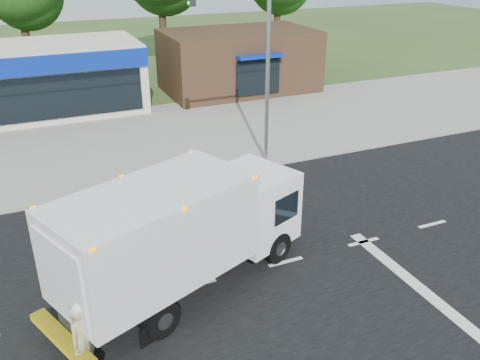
# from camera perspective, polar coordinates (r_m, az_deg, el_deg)

# --- Properties ---
(ground) EXTENTS (120.00, 120.00, 0.00)m
(ground) POSITION_cam_1_polar(r_m,az_deg,el_deg) (16.49, 5.15, -9.18)
(ground) COLOR #385123
(ground) RESTS_ON ground
(road_asphalt) EXTENTS (60.00, 14.00, 0.02)m
(road_asphalt) POSITION_cam_1_polar(r_m,az_deg,el_deg) (16.49, 5.15, -9.16)
(road_asphalt) COLOR black
(road_asphalt) RESTS_ON ground
(sidewalk) EXTENTS (60.00, 2.40, 0.12)m
(sidewalk) POSITION_cam_1_polar(r_m,az_deg,el_deg) (23.08, -4.48, 1.52)
(sidewalk) COLOR gray
(sidewalk) RESTS_ON ground
(parking_apron) EXTENTS (60.00, 9.00, 0.02)m
(parking_apron) POSITION_cam_1_polar(r_m,az_deg,el_deg) (28.29, -8.40, 5.73)
(parking_apron) COLOR gray
(parking_apron) RESTS_ON ground
(lane_markings) EXTENTS (55.20, 7.00, 0.01)m
(lane_markings) POSITION_cam_1_polar(r_m,az_deg,el_deg) (16.17, 11.75, -10.37)
(lane_markings) COLOR silver
(lane_markings) RESTS_ON road_asphalt
(ems_box_truck) EXTENTS (8.35, 5.35, 3.55)m
(ems_box_truck) POSITION_cam_1_polar(r_m,az_deg,el_deg) (14.26, -6.71, -5.47)
(ems_box_truck) COLOR black
(ems_box_truck) RESTS_ON ground
(emergency_worker) EXTENTS (0.81, 0.76, 1.97)m
(emergency_worker) POSITION_cam_1_polar(r_m,az_deg,el_deg) (12.81, -17.22, -16.64)
(emergency_worker) COLOR tan
(emergency_worker) RESTS_ON ground
(brown_storefront) EXTENTS (10.00, 6.70, 4.00)m
(brown_storefront) POSITION_cam_1_polar(r_m,az_deg,el_deg) (35.44, -0.11, 13.27)
(brown_storefront) COLOR #382316
(brown_storefront) RESTS_ON ground
(traffic_signal_pole) EXTENTS (3.51, 0.25, 8.00)m
(traffic_signal_pole) POSITION_cam_1_polar(r_m,az_deg,el_deg) (21.92, 1.60, 13.67)
(traffic_signal_pole) COLOR gray
(traffic_signal_pole) RESTS_ON ground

